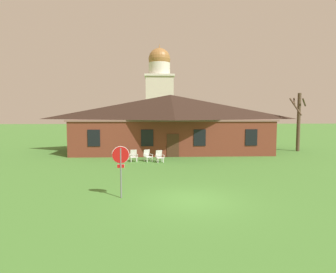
{
  "coord_description": "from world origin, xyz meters",
  "views": [
    {
      "loc": [
        -1.61,
        -12.27,
        3.87
      ],
      "look_at": [
        -0.71,
        7.99,
        2.25
      ],
      "focal_mm": 29.85,
      "sensor_mm": 36.0,
      "label": 1
    }
  ],
  "objects_px": {
    "lawn_chair_near_door": "(148,155)",
    "lawn_chair_left_end": "(159,156)",
    "stop_sign": "(121,162)",
    "lawn_chair_by_porch": "(134,155)"
  },
  "relations": [
    {
      "from": "stop_sign",
      "to": "lawn_chair_left_end",
      "type": "distance_m",
      "value": 9.84
    },
    {
      "from": "stop_sign",
      "to": "lawn_chair_near_door",
      "type": "distance_m",
      "value": 10.14
    },
    {
      "from": "lawn_chair_left_end",
      "to": "stop_sign",
      "type": "bearing_deg",
      "value": -101.28
    },
    {
      "from": "stop_sign",
      "to": "lawn_chair_by_porch",
      "type": "xyz_separation_m",
      "value": [
        -0.19,
        10.0,
        -1.2
      ]
    },
    {
      "from": "lawn_chair_by_porch",
      "to": "lawn_chair_left_end",
      "type": "height_order",
      "value": "same"
    },
    {
      "from": "lawn_chair_by_porch",
      "to": "lawn_chair_near_door",
      "type": "height_order",
      "value": "same"
    },
    {
      "from": "lawn_chair_near_door",
      "to": "lawn_chair_left_end",
      "type": "distance_m",
      "value": 1.07
    },
    {
      "from": "stop_sign",
      "to": "lawn_chair_by_porch",
      "type": "distance_m",
      "value": 10.07
    },
    {
      "from": "lawn_chair_by_porch",
      "to": "lawn_chair_near_door",
      "type": "bearing_deg",
      "value": 1.28
    },
    {
      "from": "lawn_chair_by_porch",
      "to": "stop_sign",
      "type": "bearing_deg",
      "value": -88.89
    }
  ]
}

